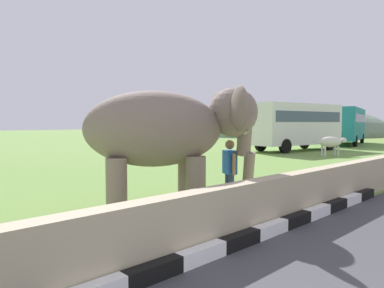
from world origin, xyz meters
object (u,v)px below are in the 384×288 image
elephant (170,131)px  person_handler (230,169)px  bus_teal (346,123)px  cow_near (331,142)px  bus_white (296,123)px

elephant → person_handler: size_ratio=2.39×
bus_teal → cow_near: bearing=-161.0°
person_handler → bus_teal: (28.12, 8.83, 1.16)m
elephant → cow_near: elephant is taller
bus_white → bus_teal: same height
bus_white → cow_near: 4.70m
bus_teal → cow_near: size_ratio=5.59×
elephant → bus_white: size_ratio=0.48×
person_handler → bus_teal: 29.50m
elephant → person_handler: elephant is taller
elephant → person_handler: bearing=-18.9°
person_handler → cow_near: bearing=16.1°
bus_white → bus_teal: size_ratio=0.82×
bus_white → cow_near: size_ratio=4.57×
person_handler → cow_near: size_ratio=0.92×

